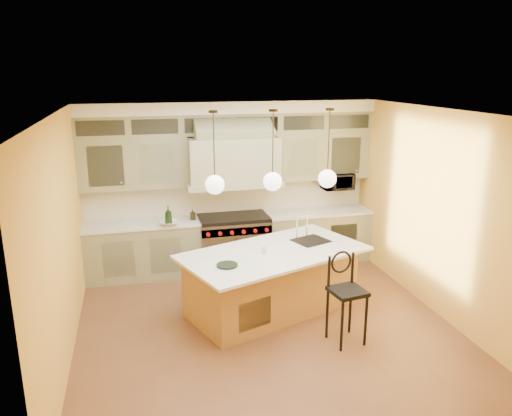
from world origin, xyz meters
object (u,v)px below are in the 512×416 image
object	(u,v)px
kitchen_island	(272,279)
counter_stool	(346,292)
range	(234,242)
microwave	(337,181)

from	to	relation	value
kitchen_island	counter_stool	size ratio (longest dim) A/B	2.45
kitchen_island	counter_stool	xyz separation A→B (m)	(0.67, -1.06, 0.21)
range	microwave	size ratio (longest dim) A/B	2.21
kitchen_island	counter_stool	distance (m)	1.28
kitchen_island	counter_stool	world-z (taller)	kitchen_island
counter_stool	microwave	distance (m)	3.15
kitchen_island	microwave	world-z (taller)	microwave
counter_stool	microwave	world-z (taller)	microwave
range	counter_stool	world-z (taller)	counter_stool
kitchen_island	microwave	xyz separation A→B (m)	(1.73, 1.80, 0.98)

